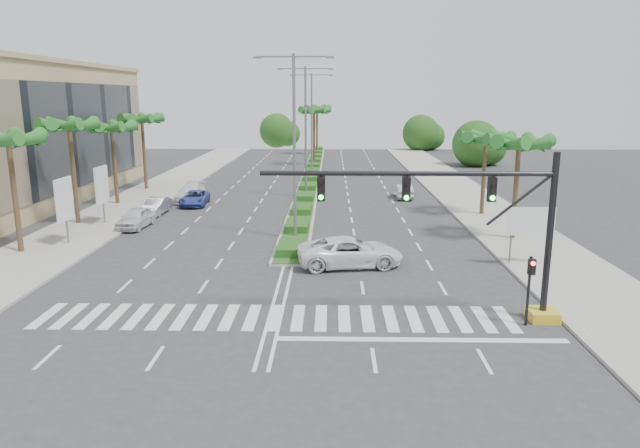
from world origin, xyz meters
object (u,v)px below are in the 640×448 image
object	(u,v)px
car_parked_b	(156,206)
car_parked_d	(191,193)
car_parked_a	(136,218)
car_crossing	(350,252)
car_right	(403,191)
car_parked_c	(195,198)

from	to	relation	value
car_parked_b	car_parked_d	size ratio (longest dim) A/B	0.77
car_parked_a	car_parked_b	distance (m)	4.85
car_parked_b	car_parked_d	distance (m)	6.16
car_parked_a	car_crossing	world-z (taller)	car_crossing
car_parked_b	car_crossing	xyz separation A→B (m)	(15.29, -14.13, 0.15)
car_parked_a	car_parked_b	xyz separation A→B (m)	(0.00, 4.85, -0.06)
car_crossing	car_right	xyz separation A→B (m)	(5.64, 22.05, -0.15)
car_parked_a	car_parked_b	size ratio (longest dim) A/B	1.06
car_parked_a	car_parked_c	world-z (taller)	car_parked_a
car_parked_d	car_parked_b	bearing A→B (deg)	-103.76
car_parked_b	car_crossing	size ratio (longest dim) A/B	0.69
car_parked_a	car_parked_c	xyz separation A→B (m)	(2.22, 8.74, -0.09)
car_parked_a	car_parked_b	world-z (taller)	car_parked_a
car_parked_c	car_right	bearing A→B (deg)	8.70
car_crossing	car_right	bearing A→B (deg)	-22.99
car_right	car_parked_b	bearing A→B (deg)	19.24
car_parked_c	car_parked_a	bearing A→B (deg)	-107.73
car_parked_a	car_parked_d	world-z (taller)	car_parked_d
car_parked_c	car_parked_d	size ratio (longest dim) A/B	0.88
car_parked_c	car_right	distance (m)	19.14
car_parked_b	car_parked_d	bearing A→B (deg)	79.77
car_parked_b	car_crossing	distance (m)	20.82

